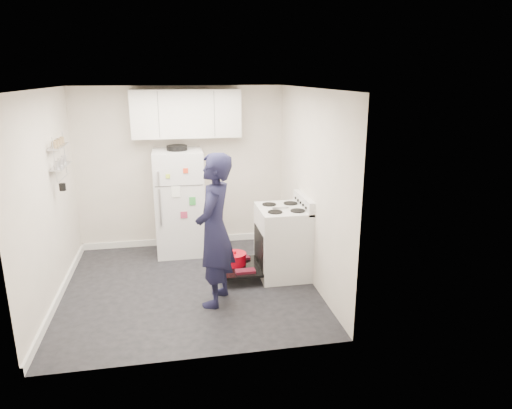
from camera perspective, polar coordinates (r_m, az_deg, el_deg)
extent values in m
cube|color=black|center=(6.10, -8.29, -10.04)|extent=(3.20, 3.20, 0.01)
cube|color=white|center=(5.49, -9.35, 14.11)|extent=(3.20, 3.20, 0.01)
cube|color=beige|center=(7.23, -9.28, 4.52)|extent=(3.20, 0.01, 2.50)
cube|color=beige|center=(4.14, -7.93, -4.08)|extent=(3.20, 0.01, 2.50)
cube|color=beige|center=(5.85, -24.64, 0.55)|extent=(0.01, 3.20, 2.50)
cube|color=beige|center=(5.93, 6.85, 2.12)|extent=(0.01, 3.20, 2.50)
cube|color=white|center=(6.24, -23.22, -10.12)|extent=(0.03, 3.20, 0.10)
cube|color=white|center=(7.54, -8.87, -4.47)|extent=(3.20, 0.03, 0.10)
cube|color=silver|center=(6.22, 3.33, -4.76)|extent=(0.65, 0.76, 0.92)
cube|color=black|center=(6.22, 2.69, -5.32)|extent=(0.53, 0.60, 0.52)
cube|color=orange|center=(6.29, 5.09, -5.14)|extent=(0.02, 0.56, 0.46)
cylinder|color=black|center=(6.30, 3.11, -6.82)|extent=(0.34, 0.34, 0.02)
cube|color=silver|center=(6.12, 6.00, 0.25)|extent=(0.08, 0.76, 0.18)
cube|color=silver|center=(6.07, 3.40, -0.56)|extent=(0.65, 0.76, 0.03)
cube|color=#B2B2B7|center=(6.00, 3.05, -0.40)|extent=(0.22, 0.03, 0.01)
cube|color=black|center=(6.23, -2.14, -7.84)|extent=(0.55, 0.70, 0.03)
cylinder|color=#B2B2B7|center=(6.19, -4.41, -7.67)|extent=(0.02, 0.66, 0.02)
cylinder|color=#B40415|center=(6.25, -2.67, -6.88)|extent=(0.30, 0.30, 0.14)
cylinder|color=#B40415|center=(6.22, -2.68, -6.20)|extent=(0.31, 0.31, 0.02)
sphere|color=#B40415|center=(6.21, -2.68, -5.96)|extent=(0.04, 0.04, 0.04)
cube|color=maroon|center=(6.02, -1.35, -8.34)|extent=(0.26, 0.14, 0.04)
cube|color=maroon|center=(6.42, -1.99, -6.75)|extent=(0.28, 0.19, 0.04)
cube|color=silver|center=(6.99, -9.54, 0.27)|extent=(0.72, 0.70, 1.59)
cube|color=#4C4C4C|center=(6.57, -9.59, 2.32)|extent=(0.68, 0.01, 0.01)
cube|color=#B2B2B7|center=(6.52, -12.10, 3.18)|extent=(0.03, 0.03, 0.20)
cube|color=#B2B2B7|center=(6.63, -11.89, -0.36)|extent=(0.03, 0.03, 0.55)
cylinder|color=black|center=(6.82, -9.86, 6.99)|extent=(0.30, 0.30, 0.07)
cube|color=#F53E1C|center=(6.52, -8.80, 4.20)|extent=(0.07, 0.01, 0.07)
cube|color=white|center=(6.58, -9.99, 1.57)|extent=(0.12, 0.01, 0.16)
cube|color=green|center=(6.62, -7.94, 0.42)|extent=(0.09, 0.01, 0.12)
cube|color=#C0E034|center=(6.53, -10.97, 3.48)|extent=(0.06, 0.01, 0.06)
cube|color=#B03252|center=(6.68, -8.99, -1.29)|extent=(0.10, 0.01, 0.10)
cube|color=silver|center=(6.95, -8.71, 11.18)|extent=(1.60, 0.33, 0.70)
cube|color=#B2B2B7|center=(6.20, -23.45, 6.71)|extent=(0.14, 0.60, 0.02)
cube|color=#B2B2B7|center=(6.24, -23.20, 4.45)|extent=(0.14, 0.60, 0.02)
cylinder|color=black|center=(6.11, -23.04, 2.02)|extent=(0.08, 0.08, 0.09)
imported|color=black|center=(5.32, -5.20, -3.26)|extent=(0.66, 0.78, 1.82)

